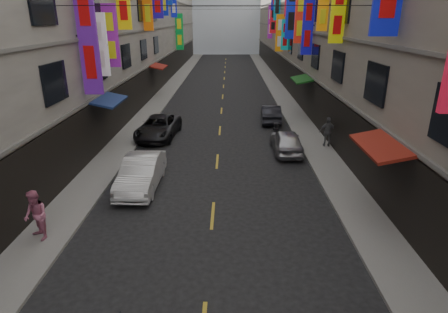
{
  "coord_description": "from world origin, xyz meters",
  "views": [
    {
      "loc": [
        0.63,
        4.75,
        7.45
      ],
      "look_at": [
        0.51,
        14.18,
        3.94
      ],
      "focal_mm": 30.0,
      "sensor_mm": 36.0,
      "label": 1
    }
  ],
  "objects_px": {
    "car_right_mid": "(286,141)",
    "pedestrian_lfar": "(36,216)",
    "car_left_mid": "(141,173)",
    "car_left_far": "(159,127)",
    "scooter_far_right": "(277,130)",
    "pedestrian_rfar": "(328,132)",
    "car_right_far": "(271,114)"
  },
  "relations": [
    {
      "from": "scooter_far_right",
      "to": "car_left_mid",
      "type": "bearing_deg",
      "value": 45.72
    },
    {
      "from": "car_right_far",
      "to": "scooter_far_right",
      "type": "bearing_deg",
      "value": 93.05
    },
    {
      "from": "car_left_far",
      "to": "car_right_mid",
      "type": "relative_size",
      "value": 1.24
    },
    {
      "from": "pedestrian_lfar",
      "to": "car_left_far",
      "type": "bearing_deg",
      "value": 122.5
    },
    {
      "from": "car_right_far",
      "to": "pedestrian_lfar",
      "type": "relative_size",
      "value": 2.16
    },
    {
      "from": "car_left_mid",
      "to": "pedestrian_rfar",
      "type": "distance_m",
      "value": 11.56
    },
    {
      "from": "pedestrian_lfar",
      "to": "pedestrian_rfar",
      "type": "relative_size",
      "value": 1.02
    },
    {
      "from": "car_right_far",
      "to": "pedestrian_lfar",
      "type": "bearing_deg",
      "value": 61.91
    },
    {
      "from": "car_right_mid",
      "to": "car_right_far",
      "type": "distance_m",
      "value": 6.82
    },
    {
      "from": "car_right_mid",
      "to": "pedestrian_lfar",
      "type": "distance_m",
      "value": 13.83
    },
    {
      "from": "car_right_far",
      "to": "pedestrian_lfar",
      "type": "distance_m",
      "value": 19.06
    },
    {
      "from": "car_left_far",
      "to": "pedestrian_lfar",
      "type": "height_order",
      "value": "pedestrian_lfar"
    },
    {
      "from": "car_right_mid",
      "to": "pedestrian_lfar",
      "type": "bearing_deg",
      "value": 43.17
    },
    {
      "from": "car_left_mid",
      "to": "car_right_mid",
      "type": "xyz_separation_m",
      "value": [
        7.4,
        4.98,
        -0.06
      ]
    },
    {
      "from": "car_right_far",
      "to": "car_left_mid",
      "type": "bearing_deg",
      "value": 61.56
    },
    {
      "from": "scooter_far_right",
      "to": "car_left_mid",
      "type": "relative_size",
      "value": 0.4
    },
    {
      "from": "car_left_mid",
      "to": "pedestrian_rfar",
      "type": "height_order",
      "value": "pedestrian_rfar"
    },
    {
      "from": "car_left_far",
      "to": "car_left_mid",
      "type": "bearing_deg",
      "value": -80.95
    },
    {
      "from": "car_left_far",
      "to": "pedestrian_rfar",
      "type": "xyz_separation_m",
      "value": [
        10.6,
        -2.05,
        0.33
      ]
    },
    {
      "from": "car_left_mid",
      "to": "car_left_far",
      "type": "distance_m",
      "value": 7.88
    },
    {
      "from": "car_right_far",
      "to": "pedestrian_lfar",
      "type": "height_order",
      "value": "pedestrian_lfar"
    },
    {
      "from": "car_left_mid",
      "to": "car_left_far",
      "type": "height_order",
      "value": "car_left_mid"
    },
    {
      "from": "car_left_mid",
      "to": "pedestrian_lfar",
      "type": "distance_m",
      "value": 5.25
    },
    {
      "from": "car_left_far",
      "to": "scooter_far_right",
      "type": "bearing_deg",
      "value": 5.74
    },
    {
      "from": "pedestrian_rfar",
      "to": "pedestrian_lfar",
      "type": "bearing_deg",
      "value": 43.21
    },
    {
      "from": "car_right_mid",
      "to": "pedestrian_rfar",
      "type": "distance_m",
      "value": 2.74
    },
    {
      "from": "car_left_far",
      "to": "pedestrian_rfar",
      "type": "height_order",
      "value": "pedestrian_rfar"
    },
    {
      "from": "scooter_far_right",
      "to": "pedestrian_rfar",
      "type": "height_order",
      "value": "pedestrian_rfar"
    },
    {
      "from": "car_left_far",
      "to": "car_right_mid",
      "type": "xyz_separation_m",
      "value": [
        8.0,
        -2.87,
        -0.01
      ]
    },
    {
      "from": "car_right_mid",
      "to": "scooter_far_right",
      "type": "bearing_deg",
      "value": -86.7
    },
    {
      "from": "scooter_far_right",
      "to": "pedestrian_lfar",
      "type": "height_order",
      "value": "pedestrian_lfar"
    },
    {
      "from": "car_left_far",
      "to": "car_right_far",
      "type": "bearing_deg",
      "value": 31.47
    }
  ]
}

